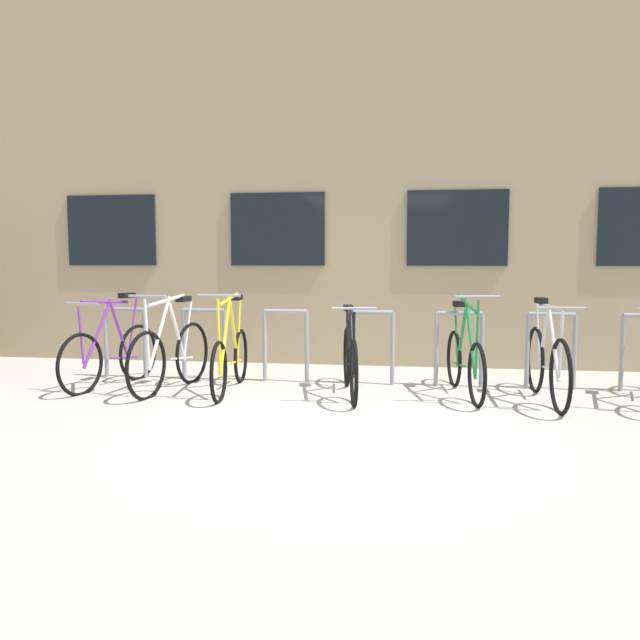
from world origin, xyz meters
name	(u,v)px	position (x,y,z in m)	size (l,w,h in m)	color
ground_plane	(336,425)	(0.00, 0.00, 0.00)	(42.00, 42.00, 0.00)	#B2ADA0
storefront_building	(377,177)	(0.00, 5.80, 2.86)	(28.00, 5.24, 5.72)	tan
bike_rack	(371,340)	(0.17, 1.90, 0.51)	(6.55, 0.05, 0.86)	gray
bicycle_purple	(111,353)	(-2.74, 1.34, 0.38)	(0.54, 1.61, 1.07)	black
bicycle_black	(350,360)	(-0.01, 1.30, 0.37)	(0.47, 1.73, 0.99)	black
bicycle_silver	(547,363)	(2.00, 1.26, 0.40)	(0.44, 1.76, 1.06)	black
bicycle_yellow	(231,357)	(-1.32, 1.28, 0.38)	(0.44, 1.74, 1.11)	black
bicycle_white	(171,354)	(-1.99, 1.24, 0.40)	(0.45, 1.67, 1.10)	black
bicycle_green	(465,360)	(1.20, 1.44, 0.37)	(0.44, 1.68, 1.11)	black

